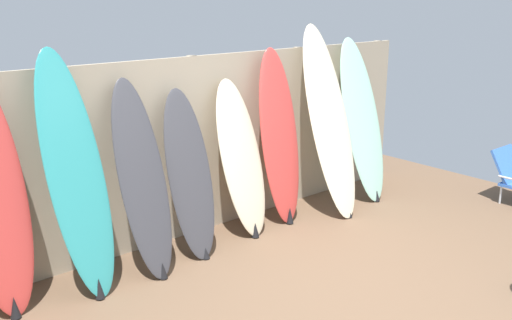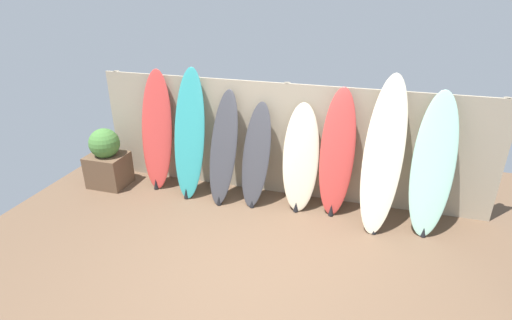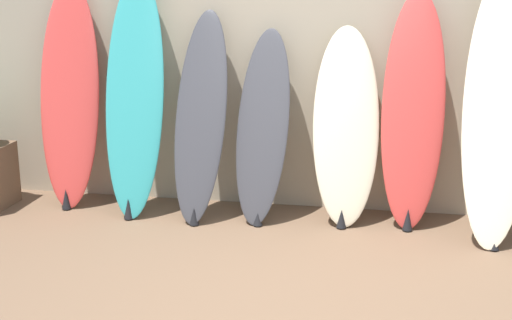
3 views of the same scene
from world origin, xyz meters
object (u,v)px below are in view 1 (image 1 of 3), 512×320
surfboard_seafoam_7 (362,121)px  surfboard_charcoal_3 (190,175)px  surfboard_teal_1 (76,176)px  surfboard_cream_4 (241,159)px  surfboard_red_5 (280,138)px  surfboard_charcoal_2 (142,180)px  surfboard_cream_6 (329,122)px

surfboard_seafoam_7 → surfboard_charcoal_3: bearing=179.5°
surfboard_teal_1 → surfboard_cream_4: surfboard_teal_1 is taller
surfboard_teal_1 → surfboard_red_5: surfboard_teal_1 is taller
surfboard_cream_4 → surfboard_seafoam_7: (1.78, -0.08, 0.16)m
surfboard_charcoal_2 → surfboard_cream_6: bearing=-1.3°
surfboard_cream_6 → surfboard_charcoal_2: bearing=178.7°
surfboard_teal_1 → surfboard_charcoal_2: (0.57, -0.03, -0.15)m
surfboard_teal_1 → surfboard_red_5: size_ratio=1.07×
surfboard_teal_1 → surfboard_charcoal_3: (1.08, -0.00, -0.22)m
surfboard_teal_1 → surfboard_seafoam_7: bearing=-0.4°
surfboard_charcoal_3 → surfboard_seafoam_7: size_ratio=0.82×
surfboard_red_5 → surfboard_seafoam_7: surfboard_seafoam_7 is taller
surfboard_charcoal_2 → surfboard_charcoal_3: size_ratio=1.09×
surfboard_cream_6 → surfboard_seafoam_7: bearing=5.6°
surfboard_red_5 → surfboard_cream_6: (0.62, -0.14, 0.11)m
surfboard_charcoal_3 → surfboard_red_5: size_ratio=0.84×
surfboard_charcoal_2 → surfboard_cream_4: 1.18m
surfboard_red_5 → surfboard_charcoal_3: bearing=-177.3°
surfboard_cream_4 → surfboard_seafoam_7: surfboard_seafoam_7 is taller
surfboard_red_5 → surfboard_cream_6: size_ratio=0.90×
surfboard_red_5 → surfboard_cream_6: surfboard_cream_6 is taller
surfboard_charcoal_3 → surfboard_cream_4: (0.66, 0.06, 0.02)m
surfboard_cream_4 → surfboard_charcoal_2: bearing=-175.6°
surfboard_charcoal_3 → surfboard_cream_6: 1.82m
surfboard_teal_1 → surfboard_cream_6: 2.87m
surfboard_charcoal_2 → surfboard_red_5: (1.69, 0.09, 0.08)m
surfboard_seafoam_7 → surfboard_charcoal_2: bearing=-179.8°
surfboard_seafoam_7 → surfboard_teal_1: bearing=179.6°
surfboard_cream_6 → surfboard_seafoam_7: 0.65m
surfboard_charcoal_2 → surfboard_seafoam_7: surfboard_seafoam_7 is taller
surfboard_cream_4 → surfboard_red_5: bearing=-0.4°
surfboard_charcoal_3 → surfboard_cream_6: surfboard_cream_6 is taller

